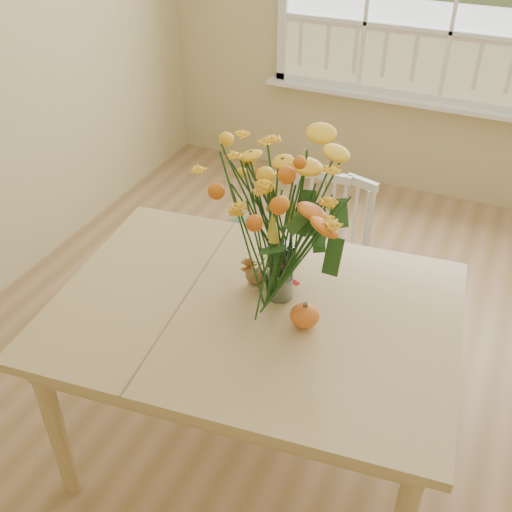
% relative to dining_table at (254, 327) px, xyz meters
% --- Properties ---
extents(floor, '(4.00, 4.50, 0.01)m').
position_rel_dining_table_xyz_m(floor, '(0.22, 0.30, -0.69)').
color(floor, '#9B784B').
rests_on(floor, ground).
extents(dining_table, '(1.56, 1.19, 0.78)m').
position_rel_dining_table_xyz_m(dining_table, '(0.00, 0.00, 0.00)').
color(dining_table, tan).
rests_on(dining_table, floor).
extents(windsor_chair, '(0.42, 0.40, 0.88)m').
position_rel_dining_table_xyz_m(windsor_chair, '(0.01, 0.80, -0.19)').
color(windsor_chair, white).
rests_on(windsor_chair, floor).
extents(flower_vase, '(0.46, 0.46, 0.54)m').
position_rel_dining_table_xyz_m(flower_vase, '(0.06, 0.11, 0.42)').
color(flower_vase, white).
rests_on(flower_vase, dining_table).
extents(pumpkin, '(0.10, 0.10, 0.08)m').
position_rel_dining_table_xyz_m(pumpkin, '(0.20, -0.01, 0.13)').
color(pumpkin, '#E3581A').
rests_on(pumpkin, dining_table).
extents(turkey_figurine, '(0.09, 0.07, 0.10)m').
position_rel_dining_table_xyz_m(turkey_figurine, '(-0.05, 0.13, 0.13)').
color(turkey_figurine, '#CCB78C').
rests_on(turkey_figurine, dining_table).
extents(dark_gourd, '(0.12, 0.08, 0.07)m').
position_rel_dining_table_xyz_m(dark_gourd, '(0.02, 0.19, 0.13)').
color(dark_gourd, '#38160F').
rests_on(dark_gourd, dining_table).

